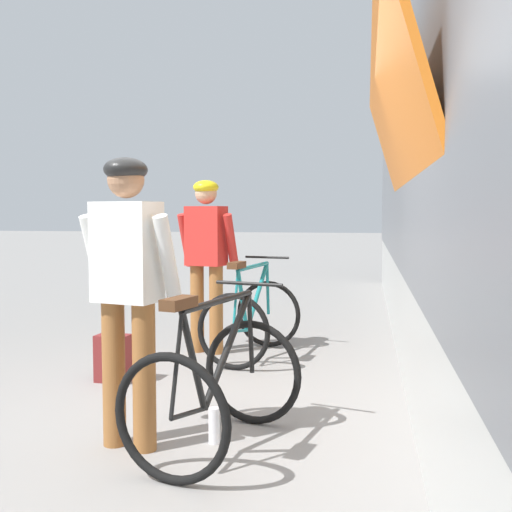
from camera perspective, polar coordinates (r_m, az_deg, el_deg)
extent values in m
plane|color=gray|center=(4.16, -7.31, -16.10)|extent=(80.00, 80.00, 0.00)
cube|color=orange|center=(4.77, 13.84, 8.36)|extent=(0.53, 4.43, 1.64)
cylinder|color=#935B2D|center=(6.30, -5.55, -4.92)|extent=(0.14, 0.14, 0.90)
cylinder|color=#935B2D|center=(6.20, -3.76, -5.06)|extent=(0.14, 0.14, 0.90)
cube|color=red|center=(6.18, -4.70, 1.90)|extent=(0.42, 0.32, 0.60)
cylinder|color=red|center=(6.34, -6.60, 1.49)|extent=(0.15, 0.27, 0.56)
cylinder|color=red|center=(6.10, -2.36, 1.41)|extent=(0.15, 0.27, 0.56)
sphere|color=tan|center=(6.18, -4.72, 5.89)|extent=(0.22, 0.22, 0.22)
ellipsoid|color=yellow|center=(6.18, -4.73, 6.45)|extent=(0.31, 0.33, 0.14)
cylinder|color=#935B2D|center=(3.90, -13.20, -10.65)|extent=(0.14, 0.14, 0.90)
cylinder|color=#935B2D|center=(3.78, -10.45, -11.09)|extent=(0.14, 0.14, 0.90)
cube|color=white|center=(3.72, -12.02, 0.38)|extent=(0.42, 0.32, 0.60)
cylinder|color=white|center=(3.91, -14.80, -0.23)|extent=(0.14, 0.27, 0.56)
cylinder|color=white|center=(3.61, -8.26, -0.48)|extent=(0.14, 0.27, 0.56)
sphere|color=#9E7051|center=(3.71, -12.12, 7.01)|extent=(0.22, 0.22, 0.22)
ellipsoid|color=black|center=(3.72, -12.13, 7.94)|extent=(0.31, 0.32, 0.14)
torus|color=black|center=(6.51, 1.17, -5.46)|extent=(0.71, 0.16, 0.71)
torus|color=black|center=(5.57, -2.15, -7.10)|extent=(0.71, 0.16, 0.71)
cylinder|color=#197A7F|center=(6.14, 0.13, -3.69)|extent=(0.15, 0.64, 0.63)
cylinder|color=#197A7F|center=(5.99, -0.25, -0.98)|extent=(0.17, 0.85, 0.04)
cylinder|color=#197A7F|center=(5.74, -1.28, -4.23)|extent=(0.08, 0.28, 0.62)
cylinder|color=#197A7F|center=(5.73, -1.49, -7.04)|extent=(0.08, 0.36, 0.08)
cylinder|color=#197A7F|center=(5.57, -1.93, -4.21)|extent=(0.05, 0.15, 0.56)
cylinder|color=#197A7F|center=(6.45, 1.11, -3.08)|extent=(0.04, 0.09, 0.55)
cylinder|color=black|center=(6.39, 1.04, -0.13)|extent=(0.48, 0.10, 0.02)
cube|color=#4C2D19|center=(5.57, -1.83, -0.86)|extent=(0.14, 0.25, 0.06)
torus|color=black|center=(4.19, -0.36, -10.86)|extent=(0.70, 0.22, 0.71)
torus|color=black|center=(3.33, -7.99, -14.89)|extent=(0.70, 0.22, 0.71)
cylinder|color=black|center=(3.82, -2.63, -8.50)|extent=(0.20, 0.64, 0.63)
cylinder|color=black|center=(3.66, -3.49, -4.25)|extent=(0.24, 0.83, 0.04)
cylinder|color=black|center=(3.45, -5.88, -9.87)|extent=(0.11, 0.28, 0.62)
cylinder|color=black|center=(3.48, -6.36, -14.48)|extent=(0.11, 0.36, 0.08)
cylinder|color=black|center=(3.30, -7.47, -10.07)|extent=(0.06, 0.14, 0.56)
cylinder|color=black|center=(4.10, -0.51, -7.23)|extent=(0.05, 0.09, 0.55)
cylinder|color=black|center=(4.03, -0.67, -2.61)|extent=(0.47, 0.14, 0.02)
cube|color=#4C2D19|center=(3.26, -7.25, -4.41)|extent=(0.16, 0.26, 0.06)
cube|color=maroon|center=(5.37, -13.25, -9.32)|extent=(0.29, 0.20, 0.40)
cylinder|color=silver|center=(3.93, -3.95, -15.58)|extent=(0.07, 0.07, 0.22)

